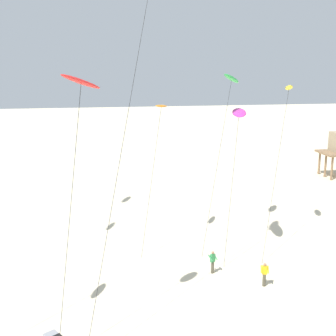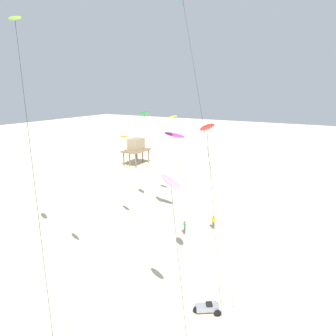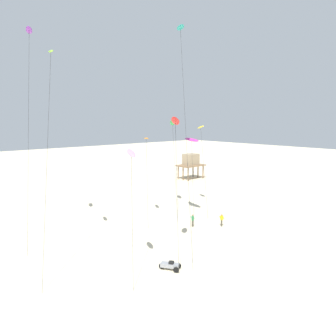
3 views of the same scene
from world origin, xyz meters
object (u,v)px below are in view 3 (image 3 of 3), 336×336
kite_lime (51,58)px  kite_magenta (192,140)px  kite_orange (146,140)px  kite_purple (29,34)px  beach_buggy (170,265)px  kite_red (175,122)px  kite_teal (181,31)px  kite_flyer_nearest (193,220)px  kite_green (173,123)px  kite_pink (131,155)px  kite_flyer_middle (222,220)px  stilt_house (191,161)px  kite_yellow (201,128)px

kite_lime → kite_magenta: bearing=1.3°
kite_orange → kite_purple: 18.29m
kite_lime → beach_buggy: kite_lime is taller
kite_lime → kite_purple: 7.75m
kite_red → kite_teal: size_ratio=0.59×
kite_flyer_nearest → kite_lime: bearing=172.0°
kite_green → beach_buggy: 23.94m
kite_pink → kite_teal: size_ratio=0.48×
kite_green → kite_teal: size_ratio=0.58×
kite_purple → kite_flyer_nearest: kite_purple is taller
kite_lime → kite_purple: size_ratio=0.86×
kite_orange → kite_pink: kite_orange is taller
kite_green → beach_buggy: bearing=-132.7°
kite_red → kite_lime: bearing=135.3°
kite_flyer_middle → stilt_house: 34.34m
kite_orange → kite_flyer_nearest: kite_orange is taller
kite_yellow → beach_buggy: kite_yellow is taller
kite_lime → kite_flyer_nearest: 25.25m
kite_yellow → kite_flyer_nearest: (-7.64, -5.92, -11.68)m
kite_red → kite_magenta: size_ratio=1.24×
kite_purple → kite_orange: bearing=-12.6°
kite_red → kite_pink: (-4.98, 0.15, -2.72)m
kite_flyer_middle → kite_lime: bearing=166.4°
kite_flyer_nearest → kite_pink: bearing=-157.1°
kite_lime → kite_green: (20.19, 5.31, -6.22)m
kite_green → kite_lime: bearing=-165.3°
kite_orange → kite_flyer_nearest: (2.76, -6.18, -10.31)m
kite_green → beach_buggy: size_ratio=6.91×
kite_yellow → kite_purple: 26.36m
kite_pink → kite_flyer_nearest: size_ratio=6.88×
kite_yellow → kite_flyer_nearest: size_ratio=7.86×
kite_red → beach_buggy: size_ratio=7.04×
stilt_house → beach_buggy: (-34.56, -31.47, -3.73)m
kite_pink → stilt_house: (37.76, 30.03, -6.78)m
kite_orange → stilt_house: (27.00, 18.14, -7.04)m
kite_flyer_middle → kite_purple: bearing=148.9°
kite_magenta → kite_flyer_middle: kite_magenta is taller
kite_orange → stilt_house: 33.28m
kite_lime → kite_pink: kite_lime is taller
kite_orange → stilt_house: kite_orange is taller
kite_magenta → kite_flyer_nearest: kite_magenta is taller
kite_pink → stilt_house: size_ratio=1.85×
kite_teal → kite_flyer_nearest: size_ratio=14.44×
kite_teal → kite_purple: 16.47m
kite_flyer_middle → beach_buggy: bearing=-160.4°
kite_teal → kite_magenta: size_ratio=2.10×
kite_red → beach_buggy: kite_red is taller
kite_flyer_middle → beach_buggy: kite_flyer_middle is taller
kite_green → kite_red: bearing=-131.3°
kite_orange → kite_lime: bearing=-164.8°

